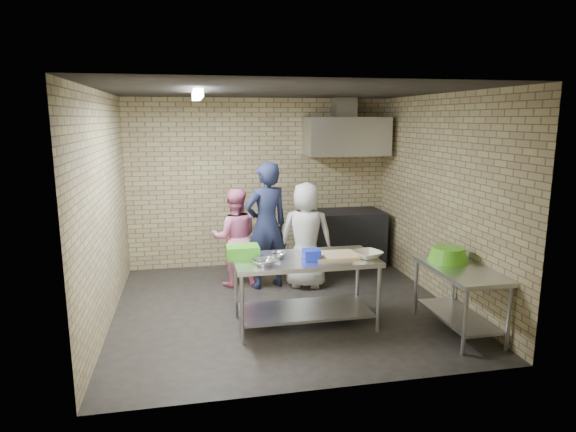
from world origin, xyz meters
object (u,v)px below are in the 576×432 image
(bottle_green, at_px, (369,141))
(side_counter, at_px, (459,299))
(stove, at_px, (345,238))
(bottle_red, at_px, (346,140))
(woman_pink, at_px, (235,237))
(blue_tub, at_px, (311,255))
(green_crate, at_px, (243,252))
(prep_table, at_px, (305,291))
(woman_white, at_px, (306,235))
(man_navy, at_px, (266,226))
(green_basin, at_px, (448,254))

(bottle_green, bearing_deg, side_counter, -90.00)
(stove, height_order, bottle_red, bottle_red)
(woman_pink, bearing_deg, blue_tub, 115.17)
(side_counter, relative_size, blue_tub, 6.61)
(stove, bearing_deg, woman_pink, -160.68)
(green_crate, bearing_deg, bottle_red, 50.25)
(green_crate, distance_m, bottle_red, 3.27)
(side_counter, xyz_separation_m, blue_tub, (-1.61, 0.41, 0.50))
(prep_table, xyz_separation_m, side_counter, (1.66, -0.51, -0.03))
(green_crate, relative_size, woman_white, 0.24)
(side_counter, bearing_deg, prep_table, 162.91)
(prep_table, height_order, bottle_green, bottle_green)
(prep_table, bearing_deg, woman_white, 75.98)
(stove, height_order, woman_pink, woman_pink)
(side_counter, height_order, woman_pink, woman_pink)
(bottle_red, bearing_deg, man_navy, -144.37)
(green_basin, bearing_deg, woman_white, 129.68)
(woman_white, bearing_deg, side_counter, 142.16)
(bottle_green, bearing_deg, green_basin, -90.42)
(bottle_red, xyz_separation_m, woman_pink, (-1.92, -0.89, -1.32))
(stove, distance_m, green_basin, 2.57)
(stove, distance_m, green_crate, 2.89)
(bottle_red, bearing_deg, side_counter, -82.38)
(side_counter, height_order, green_crate, green_crate)
(man_navy, bearing_deg, blue_tub, 81.59)
(prep_table, distance_m, woman_white, 1.40)
(stove, xyz_separation_m, bottle_green, (0.45, 0.24, 1.57))
(prep_table, xyz_separation_m, man_navy, (-0.22, 1.42, 0.49))
(stove, xyz_separation_m, woman_pink, (-1.87, -0.65, 0.26))
(side_counter, xyz_separation_m, stove, (-0.45, 2.75, 0.08))
(woman_white, bearing_deg, man_navy, 6.35)
(bottle_red, height_order, woman_white, bottle_red)
(prep_table, relative_size, woman_pink, 1.16)
(stove, relative_size, bottle_red, 6.67)
(stove, bearing_deg, bottle_red, 78.23)
(man_navy, height_order, woman_white, man_navy)
(green_basin, bearing_deg, woman_pink, 141.22)
(woman_pink, xyz_separation_m, woman_white, (0.98, -0.26, 0.05))
(prep_table, relative_size, woman_white, 1.08)
(green_crate, xyz_separation_m, bottle_green, (2.36, 2.36, 1.13))
(blue_tub, bearing_deg, woman_pink, 112.71)
(stove, height_order, blue_tub, blue_tub)
(bottle_green, distance_m, man_navy, 2.43)
(green_crate, xyz_separation_m, blue_tub, (0.75, -0.22, -0.01))
(prep_table, relative_size, blue_tub, 9.00)
(side_counter, height_order, bottle_red, bottle_red)
(side_counter, relative_size, bottle_green, 8.00)
(woman_pink, bearing_deg, bottle_green, -156.43)
(blue_tub, height_order, bottle_red, bottle_red)
(side_counter, relative_size, bottle_red, 6.67)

